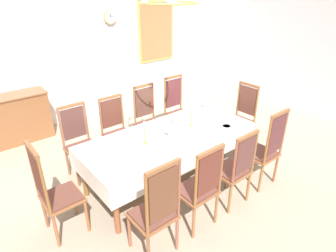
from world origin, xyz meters
The scene contains 28 objects.
ground centered at (0.00, 0.00, -0.02)m, with size 8.17×5.91×0.04m, color tan.
back_wall centered at (0.00, 3.00, 1.58)m, with size 8.17×0.08×3.15m, color silver.
right_wall centered at (4.12, 0.00, 1.58)m, with size 0.08×5.91×3.15m, color silver.
dining_table centered at (0.00, -0.02, 0.68)m, with size 2.49×1.07×0.75m.
tablecloth centered at (0.00, -0.02, 0.69)m, with size 2.51×1.09×0.29m.
chair_south_a centered at (-0.95, -0.97, 0.60)m, with size 0.44×0.42×1.20m.
chair_north_a centered at (-0.95, 0.92, 0.57)m, with size 0.44×0.42×1.12m.
chair_south_b centered at (-0.33, -0.97, 0.57)m, with size 0.44×0.42×1.13m.
chair_north_b centered at (-0.33, 0.92, 0.57)m, with size 0.44×0.42×1.10m.
chair_south_c centered at (0.31, -0.96, 0.56)m, with size 0.44×0.42×1.09m.
chair_north_c centered at (0.31, 0.92, 0.58)m, with size 0.44×0.42×1.16m.
chair_south_d centered at (0.97, -0.97, 0.60)m, with size 0.44×0.42×1.19m.
chair_north_d centered at (0.97, 0.92, 0.59)m, with size 0.44×0.42×1.19m.
chair_head_west centered at (-1.66, -0.02, 0.60)m, with size 0.42×0.44×1.21m.
chair_head_east centered at (1.65, -0.02, 0.58)m, with size 0.42×0.44×1.14m.
soup_tureen centered at (0.04, -0.02, 0.85)m, with size 0.24×0.24×0.20m.
candlestick_west centered at (-0.42, -0.02, 0.89)m, with size 0.07×0.07×0.33m.
candlestick_east centered at (0.42, -0.02, 0.88)m, with size 0.07×0.07×0.33m.
bowl_near_left centered at (0.05, -0.38, 0.77)m, with size 0.15×0.15×0.03m.
bowl_near_right centered at (0.78, -0.40, 0.78)m, with size 0.14×0.14×0.03m.
bowl_far_left centered at (-0.50, 0.36, 0.78)m, with size 0.18×0.18×0.04m.
bowl_far_right centered at (1.04, 0.37, 0.78)m, with size 0.19×0.19×0.04m.
spoon_primary centered at (0.15, -0.36, 0.76)m, with size 0.04×0.18×0.01m.
spoon_secondary centered at (0.89, -0.37, 0.76)m, with size 0.05×0.18×0.01m.
sideboard centered at (-1.56, 2.68, 0.45)m, with size 1.44×0.48×0.90m.
mounted_clock centered at (0.81, 2.92, 2.06)m, with size 0.29×0.06×0.29m.
framed_painting centered at (2.03, 2.93, 1.75)m, with size 1.01×0.05×1.56m.
chandelier centered at (0.00, -0.02, 2.47)m, with size 0.71×0.70×0.66m.
Camera 1 is at (-2.25, -2.74, 2.63)m, focal length 30.22 mm.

